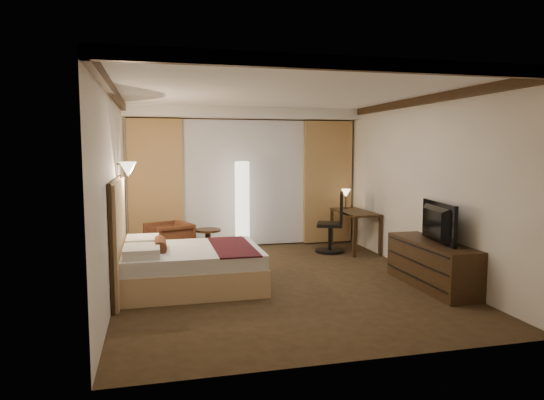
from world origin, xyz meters
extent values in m
cube|color=#332413|center=(0.00, 0.00, 0.00)|extent=(4.50, 5.50, 0.01)
cube|color=white|center=(0.00, 0.00, 2.70)|extent=(4.50, 5.50, 0.01)
cube|color=beige|center=(0.00, 2.75, 1.35)|extent=(4.50, 0.02, 2.70)
cube|color=beige|center=(-2.25, 0.00, 1.35)|extent=(0.02, 5.50, 2.70)
cube|color=beige|center=(2.25, 0.00, 1.35)|extent=(0.02, 5.50, 2.70)
cube|color=white|center=(0.00, 2.50, 2.60)|extent=(4.50, 0.50, 0.20)
cube|color=silver|center=(0.00, 2.67, 1.25)|extent=(2.48, 0.04, 2.45)
cube|color=tan|center=(-1.70, 2.61, 1.25)|extent=(1.00, 0.14, 2.45)
cube|color=tan|center=(1.70, 2.61, 1.25)|extent=(1.00, 0.14, 2.45)
imported|color=#451D14|center=(-1.50, 1.84, 0.36)|extent=(0.85, 0.88, 0.71)
imported|color=black|center=(1.97, -0.78, 0.94)|extent=(0.75, 1.11, 0.14)
camera|label=1|loc=(-1.73, -6.66, 1.91)|focal=32.00mm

